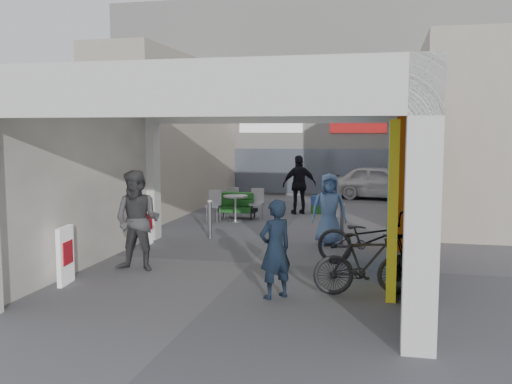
% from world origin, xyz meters
% --- Properties ---
extents(ground, '(90.00, 90.00, 0.00)m').
position_xyz_m(ground, '(0.00, 0.00, 0.00)').
color(ground, '#545358').
rests_on(ground, ground).
extents(arcade_canopy, '(6.40, 6.45, 6.40)m').
position_xyz_m(arcade_canopy, '(0.54, -0.82, 2.30)').
color(arcade_canopy, silver).
rests_on(arcade_canopy, ground).
extents(far_building, '(18.00, 4.08, 8.00)m').
position_xyz_m(far_building, '(-0.00, 13.99, 3.99)').
color(far_building, silver).
rests_on(far_building, ground).
extents(plaza_bldg_left, '(2.00, 9.00, 5.00)m').
position_xyz_m(plaza_bldg_left, '(-4.50, 7.50, 2.50)').
color(plaza_bldg_left, '#B1A493').
rests_on(plaza_bldg_left, ground).
extents(plaza_bldg_right, '(2.00, 9.00, 5.00)m').
position_xyz_m(plaza_bldg_right, '(4.50, 7.50, 2.50)').
color(plaza_bldg_right, '#B1A493').
rests_on(plaza_bldg_right, ground).
extents(bollard_left, '(0.09, 0.09, 0.93)m').
position_xyz_m(bollard_left, '(-1.57, 2.31, 0.46)').
color(bollard_left, gray).
rests_on(bollard_left, ground).
extents(bollard_center, '(0.09, 0.09, 0.94)m').
position_xyz_m(bollard_center, '(-0.02, 2.59, 0.47)').
color(bollard_center, gray).
rests_on(bollard_center, ground).
extents(bollard_right, '(0.09, 0.09, 0.92)m').
position_xyz_m(bollard_right, '(1.62, 2.37, 0.46)').
color(bollard_right, gray).
rests_on(bollard_right, ground).
extents(advert_board_near, '(0.16, 0.56, 1.00)m').
position_xyz_m(advert_board_near, '(-2.75, -2.22, 0.51)').
color(advert_board_near, white).
rests_on(advert_board_near, ground).
extents(advert_board_far, '(0.13, 0.55, 1.00)m').
position_xyz_m(advert_board_far, '(-2.75, 1.24, 0.51)').
color(advert_board_far, white).
rests_on(advert_board_far, ground).
extents(cafe_set, '(1.50, 1.21, 0.91)m').
position_xyz_m(cafe_set, '(-1.77, 5.33, 0.32)').
color(cafe_set, '#ADADB2').
rests_on(cafe_set, ground).
extents(produce_stand, '(1.16, 0.63, 0.77)m').
position_xyz_m(produce_stand, '(-1.76, 5.62, 0.30)').
color(produce_stand, black).
rests_on(produce_stand, ground).
extents(crate_stack, '(0.48, 0.38, 0.56)m').
position_xyz_m(crate_stack, '(0.53, 7.20, 0.28)').
color(crate_stack, '#195217').
rests_on(crate_stack, ground).
extents(border_collie, '(0.26, 0.51, 0.70)m').
position_xyz_m(border_collie, '(0.63, -0.46, 0.28)').
color(border_collie, black).
rests_on(border_collie, ground).
extents(man_with_dog, '(0.67, 0.67, 1.57)m').
position_xyz_m(man_with_dog, '(0.92, -2.22, 0.78)').
color(man_with_dog, black).
rests_on(man_with_dog, ground).
extents(man_back_turned, '(0.93, 0.73, 1.90)m').
position_xyz_m(man_back_turned, '(-1.94, -1.04, 0.95)').
color(man_back_turned, '#3E3E40').
rests_on(man_back_turned, ground).
extents(man_elderly, '(0.90, 0.67, 1.65)m').
position_xyz_m(man_elderly, '(1.32, 2.23, 0.83)').
color(man_elderly, '#5D7EB5').
rests_on(man_elderly, ground).
extents(man_crates, '(1.18, 0.86, 1.86)m').
position_xyz_m(man_crates, '(-0.06, 6.93, 0.93)').
color(man_crates, black).
rests_on(man_crates, ground).
extents(bicycle_front, '(2.18, 1.16, 1.09)m').
position_xyz_m(bicycle_front, '(2.30, 0.20, 0.54)').
color(bicycle_front, black).
rests_on(bicycle_front, ground).
extents(bicycle_rear, '(1.75, 0.89, 1.01)m').
position_xyz_m(bicycle_rear, '(2.30, -1.72, 0.51)').
color(bicycle_rear, black).
rests_on(bicycle_rear, ground).
extents(white_van, '(4.06, 2.25, 1.31)m').
position_xyz_m(white_van, '(2.42, 11.50, 0.65)').
color(white_van, silver).
rests_on(white_van, ground).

